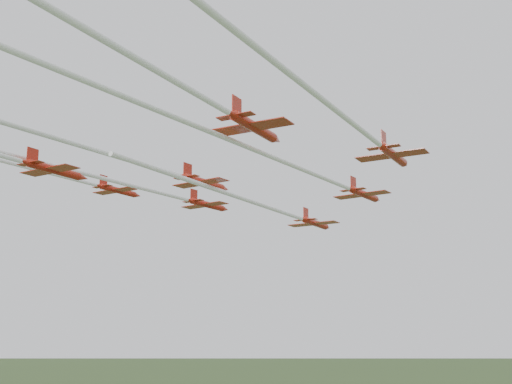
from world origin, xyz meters
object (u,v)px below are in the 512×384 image
Objects in this scene: jet_row3_right at (350,121)px; jet_row4_right at (196,93)px; jet_lead at (277,210)px; jet_row3_left at (69,178)px; jet_row2_left at (126,184)px; jet_row2_right at (299,168)px; jet_row3_mid at (154,168)px.

jet_row4_right reaches higher than jet_row3_right.
jet_row4_right is at bearing -130.10° from jet_row3_right.
jet_row3_left reaches higher than jet_lead.
jet_row2_left is at bearing -126.17° from jet_lead.
jet_row3_left reaches higher than jet_row2_right.
jet_row4_right reaches higher than jet_row3_mid.
jet_row2_right is 1.50× the size of jet_row3_mid.
jet_row3_right is 16.28m from jet_row4_right.
jet_row3_mid is (21.27, -3.35, -2.38)m from jet_row3_left.
jet_lead is 1.15× the size of jet_row4_right.
jet_lead is 32.88m from jet_row3_left.
jet_row3_right reaches higher than jet_row2_right.
jet_row3_left is 21.67m from jet_row3_mid.
jet_row2_right is at bearing -54.18° from jet_lead.
jet_row2_right is at bearing 36.06° from jet_row3_mid.
jet_row2_right is at bearing 92.47° from jet_row4_right.
jet_row3_right is at bearing -7.20° from jet_row3_left.
jet_row3_left is at bearing 170.07° from jet_row3_mid.
jet_row2_left is at bearing 21.23° from jet_row3_left.
jet_row2_left is 1.18× the size of jet_row3_right.
jet_row3_mid is (0.09, -28.25, 1.08)m from jet_lead.
jet_lead is 22.68m from jet_row2_right.
jet_row2_right is (14.87, -17.09, 1.15)m from jet_lead.
jet_row3_left is at bearing 169.10° from jet_row3_right.
jet_row2_left is at bearing 149.59° from jet_row3_mid.
jet_row3_right is at bearing -1.75° from jet_row3_mid.
jet_row2_right is at bearing 7.73° from jet_row2_left.
jet_lead is 1.02× the size of jet_row3_right.
jet_row2_left is 27.81m from jet_row2_right.
jet_row3_mid is 0.89× the size of jet_row4_right.
jet_lead is 40.21m from jet_row3_right.
jet_row3_right is at bearing -11.00° from jet_row2_left.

